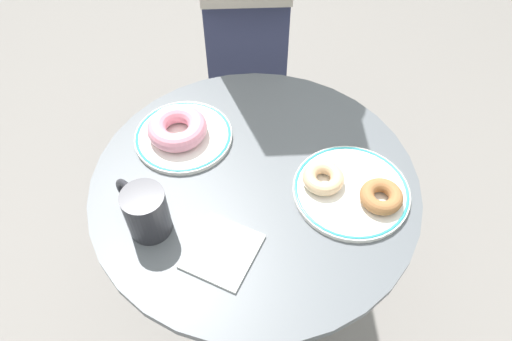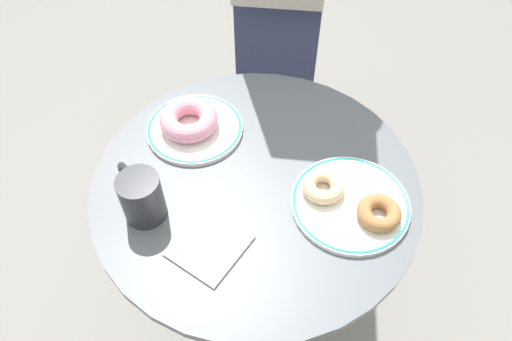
{
  "view_description": "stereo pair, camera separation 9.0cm",
  "coord_description": "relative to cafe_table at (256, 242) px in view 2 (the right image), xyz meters",
  "views": [
    {
      "loc": [
        0.22,
        -0.53,
        1.51
      ],
      "look_at": [
        0.01,
        -0.01,
        0.8
      ],
      "focal_mm": 33.33,
      "sensor_mm": 36.0,
      "label": 1
    },
    {
      "loc": [
        0.3,
        -0.49,
        1.51
      ],
      "look_at": [
        0.01,
        -0.01,
        0.8
      ],
      "focal_mm": 33.33,
      "sensor_mm": 36.0,
      "label": 2
    }
  ],
  "objects": [
    {
      "name": "ground_plane",
      "position": [
        0.0,
        0.0,
        -0.52
      ],
      "size": [
        7.0,
        7.0,
        0.02
      ],
      "primitive_type": "cube",
      "color": "gray"
    },
    {
      "name": "cafe_table",
      "position": [
        0.0,
        0.0,
        0.0
      ],
      "size": [
        0.66,
        0.66,
        0.75
      ],
      "color": "#565B60",
      "rests_on": "ground"
    },
    {
      "name": "plate_left",
      "position": [
        -0.19,
        0.05,
        0.25
      ],
      "size": [
        0.21,
        0.21,
        0.01
      ],
      "color": "white",
      "rests_on": "cafe_table"
    },
    {
      "name": "plate_right",
      "position": [
        0.19,
        0.04,
        0.25
      ],
      "size": [
        0.23,
        0.23,
        0.01
      ],
      "color": "white",
      "rests_on": "cafe_table"
    },
    {
      "name": "donut_pink_frosted",
      "position": [
        -0.19,
        0.04,
        0.28
      ],
      "size": [
        0.18,
        0.18,
        0.04
      ],
      "primitive_type": "torus",
      "rotation": [
        0.0,
        0.0,
        2.39
      ],
      "color": "pink",
      "rests_on": "plate_left"
    },
    {
      "name": "donut_cinnamon",
      "position": [
        0.24,
        0.04,
        0.27
      ],
      "size": [
        0.11,
        0.11,
        0.03
      ],
      "primitive_type": "torus",
      "rotation": [
        0.0,
        0.0,
        1.07
      ],
      "color": "#A36B3D",
      "rests_on": "plate_right"
    },
    {
      "name": "donut_glazed",
      "position": [
        0.13,
        0.04,
        0.27
      ],
      "size": [
        0.1,
        0.1,
        0.03
      ],
      "primitive_type": "torus",
      "rotation": [
        0.0,
        0.0,
        1.28
      ],
      "color": "#E0B789",
      "rests_on": "plate_right"
    },
    {
      "name": "paper_napkin",
      "position": [
        0.01,
        -0.17,
        0.25
      ],
      "size": [
        0.12,
        0.13,
        0.01
      ],
      "primitive_type": "cube",
      "rotation": [
        0.0,
        0.0,
        -0.05
      ],
      "color": "white",
      "rests_on": "cafe_table"
    },
    {
      "name": "coffee_mug",
      "position": [
        -0.14,
        -0.17,
        0.3
      ],
      "size": [
        0.12,
        0.08,
        0.1
      ],
      "color": "#28282D",
      "rests_on": "cafe_table"
    }
  ]
}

